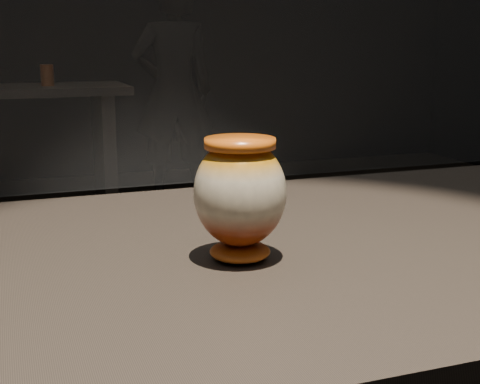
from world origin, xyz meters
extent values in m
cube|color=black|center=(0.00, 0.00, 0.88)|extent=(2.00, 0.80, 0.05)
ellipsoid|color=maroon|center=(0.08, -0.05, 0.91)|extent=(0.10, 0.10, 0.02)
ellipsoid|color=beige|center=(0.08, -0.05, 0.99)|extent=(0.15, 0.15, 0.15)
cylinder|color=orange|center=(0.08, -0.05, 1.06)|extent=(0.12, 0.12, 0.01)
cube|color=black|center=(0.40, 3.44, 0.42)|extent=(0.08, 0.50, 0.85)
cylinder|color=brown|center=(0.07, 3.40, 0.96)|extent=(0.08, 0.08, 0.13)
imported|color=black|center=(0.98, 3.88, 0.81)|extent=(0.61, 0.42, 1.62)
camera|label=1|loc=(-0.21, -0.87, 1.20)|focal=50.00mm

